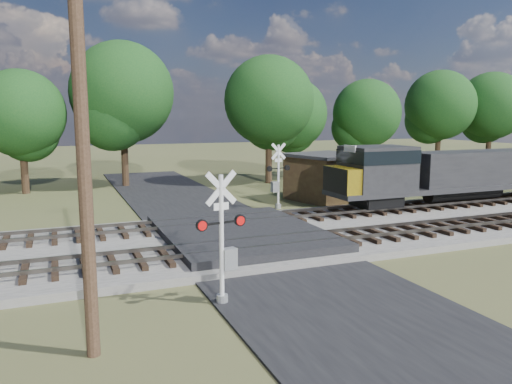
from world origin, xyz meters
name	(u,v)px	position (x,y,z in m)	size (l,w,h in m)	color
ground	(244,244)	(0.00, 0.00, 0.00)	(160.00, 160.00, 0.00)	#48502B
ballast_bed	(414,221)	(10.00, 0.50, 0.15)	(140.00, 10.00, 0.30)	gray
road	(244,243)	(0.00, 0.00, 0.04)	(7.00, 60.00, 0.08)	black
crossing_panel	(240,235)	(0.00, 0.50, 0.32)	(7.00, 9.00, 0.62)	#262628
track_near	(326,239)	(3.12, -2.00, 0.41)	(140.00, 2.60, 0.33)	black
track_far	(279,218)	(3.12, 3.00, 0.41)	(140.00, 2.60, 0.33)	black
crossing_signal_near	(224,249)	(-3.11, -6.55, 1.74)	(1.67, 0.45, 4.19)	silver
crossing_signal_far	(277,182)	(4.96, 7.34, 1.72)	(1.66, 0.40, 4.12)	silver
utility_pole	(83,144)	(-7.16, -8.57, 5.16)	(2.26, 1.00, 9.74)	#342417
equipment_shed	(327,177)	(9.51, 9.08, 1.62)	(5.75, 5.75, 3.21)	#422B1C
treeline	(244,103)	(7.56, 20.09, 6.85)	(77.04, 11.52, 11.66)	black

